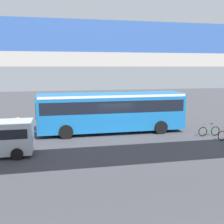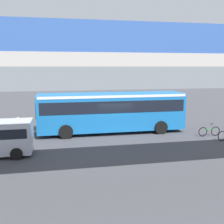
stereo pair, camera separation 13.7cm
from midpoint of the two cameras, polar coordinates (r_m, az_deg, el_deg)
ground at (r=21.17m, az=0.17°, el=-4.65°), size 80.00×80.00×0.00m
city_bus at (r=21.27m, az=-0.25°, el=0.60°), size 11.54×2.85×3.15m
bicycle_green at (r=21.70m, az=19.83°, el=-3.86°), size 1.77×0.44×0.96m
pedestrian at (r=19.71m, az=-19.47°, el=-3.63°), size 0.38×0.38×1.79m
lane_dash_leftmost at (r=24.94m, az=12.81°, el=-2.70°), size 2.00×0.20×0.01m
lane_dash_left at (r=23.58m, az=3.91°, el=-3.18°), size 2.00×0.20×0.01m
lane_dash_centre at (r=22.86m, az=-5.82°, el=-3.62°), size 2.00×0.20×0.01m
lane_dash_right at (r=22.82m, az=-15.88°, el=-3.97°), size 2.00×0.20×0.01m
pedestrian_overpass at (r=11.58m, az=9.77°, el=8.88°), size 30.03×2.60×6.82m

